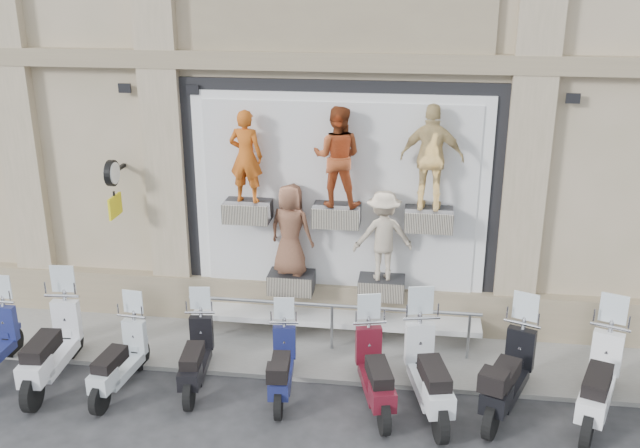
# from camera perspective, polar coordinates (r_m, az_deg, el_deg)

# --- Properties ---
(ground) EXTENTS (90.00, 90.00, 0.00)m
(ground) POSITION_cam_1_polar(r_m,az_deg,el_deg) (10.88, -0.40, -15.45)
(ground) COLOR #2A2A2C
(ground) RESTS_ON ground
(sidewalk) EXTENTS (16.00, 2.20, 0.08)m
(sidewalk) POSITION_cam_1_polar(r_m,az_deg,el_deg) (12.62, 1.00, -9.85)
(sidewalk) COLOR #999791
(sidewalk) RESTS_ON ground
(shop_vitrine) EXTENTS (5.60, 0.83, 4.30)m
(shop_vitrine) POSITION_cam_1_polar(r_m,az_deg,el_deg) (12.23, 1.90, 1.33)
(shop_vitrine) COLOR black
(shop_vitrine) RESTS_ON ground
(guard_rail) EXTENTS (5.06, 0.10, 0.93)m
(guard_rail) POSITION_cam_1_polar(r_m,az_deg,el_deg) (12.33, 0.96, -8.36)
(guard_rail) COLOR #9EA0A5
(guard_rail) RESTS_ON ground
(clock_sign_bracket) EXTENTS (0.10, 0.80, 1.02)m
(clock_sign_bracket) POSITION_cam_1_polar(r_m,az_deg,el_deg) (12.88, -16.23, 3.32)
(clock_sign_bracket) COLOR black
(clock_sign_bracket) RESTS_ON ground
(scooter_b) EXTENTS (0.77, 2.17, 1.73)m
(scooter_b) POSITION_cam_1_polar(r_m,az_deg,el_deg) (12.09, -20.83, -8.21)
(scooter_b) COLOR silver
(scooter_b) RESTS_ON ground
(scooter_c) EXTENTS (0.69, 1.83, 1.45)m
(scooter_c) POSITION_cam_1_polar(r_m,az_deg,el_deg) (11.62, -15.86, -9.59)
(scooter_c) COLOR #AEB7BD
(scooter_c) RESTS_ON ground
(scooter_d) EXTENTS (0.73, 1.84, 1.45)m
(scooter_d) POSITION_cam_1_polar(r_m,az_deg,el_deg) (11.46, -9.95, -9.51)
(scooter_d) COLOR black
(scooter_d) RESTS_ON ground
(scooter_e) EXTENTS (0.68, 1.76, 1.40)m
(scooter_e) POSITION_cam_1_polar(r_m,az_deg,el_deg) (11.10, -3.09, -10.41)
(scooter_e) COLOR #161B4D
(scooter_e) RESTS_ON ground
(scooter_f) EXTENTS (1.03, 2.00, 1.56)m
(scooter_f) POSITION_cam_1_polar(r_m,az_deg,el_deg) (10.83, 4.48, -10.78)
(scooter_f) COLOR #4E0D18
(scooter_f) RESTS_ON ground
(scooter_g) EXTENTS (1.09, 2.20, 1.72)m
(scooter_g) POSITION_cam_1_polar(r_m,az_deg,el_deg) (10.78, 8.75, -10.65)
(scooter_g) COLOR silver
(scooter_g) RESTS_ON ground
(scooter_h) EXTENTS (1.33, 2.14, 1.68)m
(scooter_h) POSITION_cam_1_polar(r_m,az_deg,el_deg) (11.00, 14.94, -10.60)
(scooter_h) COLOR black
(scooter_h) RESTS_ON ground
(scooter_i) EXTENTS (1.32, 2.21, 1.73)m
(scooter_i) POSITION_cam_1_polar(r_m,az_deg,el_deg) (11.21, 21.58, -10.62)
(scooter_i) COLOR white
(scooter_i) RESTS_ON ground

